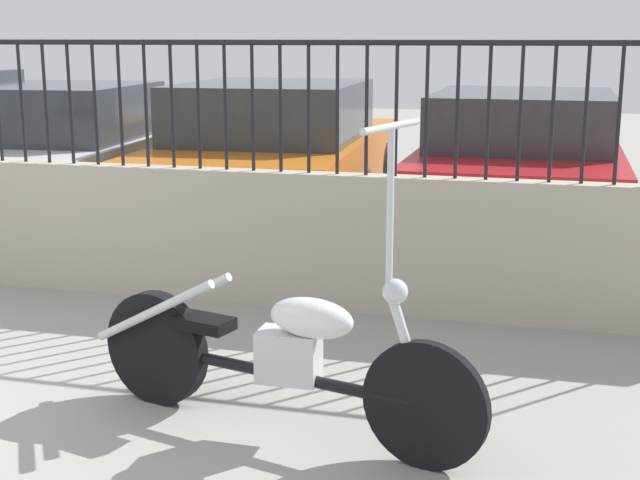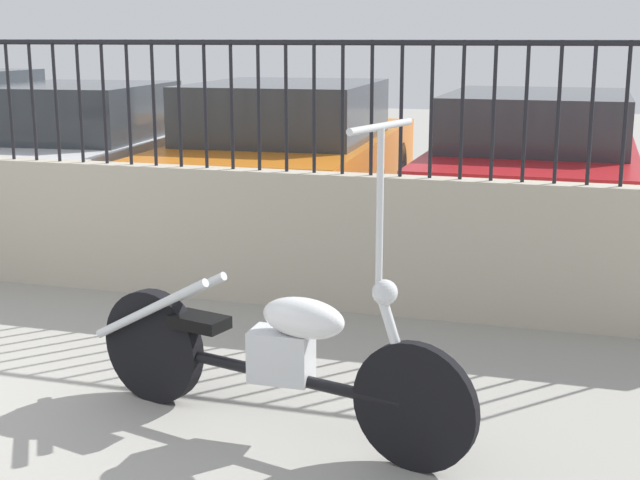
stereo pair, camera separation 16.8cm
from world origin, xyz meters
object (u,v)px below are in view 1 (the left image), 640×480
Objects in this scene: motorcycle_black at (266,351)px; car_orange at (277,151)px; car_white at (70,149)px; car_red at (522,160)px.

car_orange is (-1.45, 4.79, 0.30)m from motorcycle_black.
car_white is 2.21m from car_orange.
car_red is at bearing -90.79° from car_white.
car_white is 0.90× the size of car_orange.
motorcycle_black is 0.45× the size of car_orange.
motorcycle_black is 5.01m from car_orange.
car_white is at bearing 143.18° from motorcycle_black.
motorcycle_black is at bearing -166.25° from car_orange.
car_orange is 2.40m from car_red.
car_orange is (2.19, 0.23, 0.02)m from car_white.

